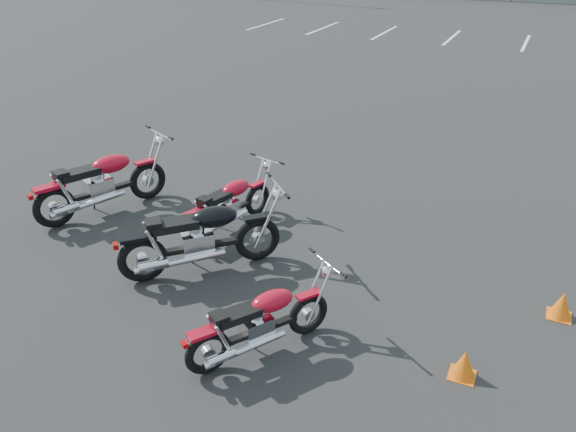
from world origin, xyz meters
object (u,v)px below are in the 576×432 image
at_px(motorcycle_second_black, 200,237).
at_px(motorcycle_front_red, 101,183).
at_px(motorcycle_third_red, 229,205).
at_px(motorcycle_rear_red, 260,322).

bearing_deg(motorcycle_second_black, motorcycle_front_red, 161.10).
distance_m(motorcycle_third_red, motorcycle_rear_red, 2.95).
relative_size(motorcycle_front_red, motorcycle_third_red, 1.22).
xyz_separation_m(motorcycle_front_red, motorcycle_second_black, (2.45, -0.84, -0.01)).
bearing_deg(motorcycle_second_black, motorcycle_third_red, 102.27).
height_order(motorcycle_front_red, motorcycle_third_red, motorcycle_front_red).
distance_m(motorcycle_front_red, motorcycle_rear_red, 4.44).
bearing_deg(motorcycle_third_red, motorcycle_second_black, -77.73).
distance_m(motorcycle_front_red, motorcycle_third_red, 2.22).
bearing_deg(motorcycle_front_red, motorcycle_second_black, -18.90).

